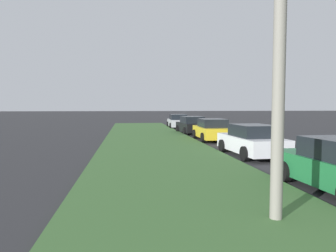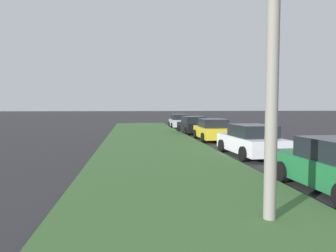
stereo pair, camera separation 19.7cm
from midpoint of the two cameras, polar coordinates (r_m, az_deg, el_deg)
grass_median at (r=11.35m, az=-0.16°, el=-7.86°), size 60.00×6.00×0.12m
parked_car_white at (r=15.07m, az=14.57°, el=-2.60°), size 4.38×2.18×1.47m
parked_car_yellow at (r=21.41m, az=7.72°, el=-0.71°), size 4.34×2.09×1.47m
parked_car_black at (r=26.44m, az=4.11°, el=0.14°), size 4.39×2.19×1.47m
parked_car_silver at (r=33.09m, az=1.62°, el=0.84°), size 4.35×2.11×1.47m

